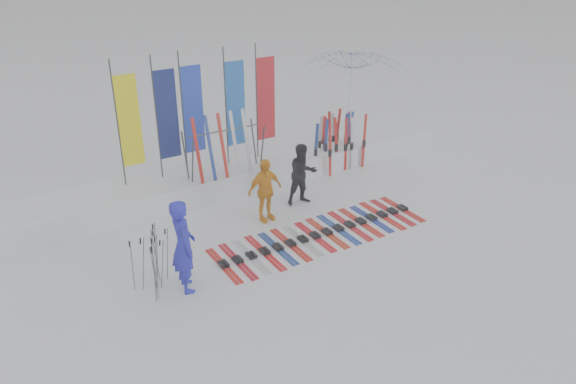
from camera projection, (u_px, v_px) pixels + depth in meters
ground at (319, 263)px, 12.10m from camera, size 120.00×120.00×0.00m
snow_bank at (226, 176)px, 15.51m from camera, size 14.00×1.60×0.60m
person_blue at (183, 246)px, 10.87m from camera, size 0.56×0.77×1.96m
person_black at (303, 174)px, 14.35m from camera, size 0.86×0.70×1.63m
person_yellow at (265, 190)px, 13.53m from camera, size 0.97×0.48×1.61m
tent_canopy at (351, 93)px, 18.79m from camera, size 3.52×3.57×2.96m
ski_row at (321, 234)px, 13.17m from camera, size 5.22×1.68×0.07m
pole_cluster at (154, 262)px, 11.03m from camera, size 0.80×0.89×1.24m
feather_flags at (199, 110)px, 14.56m from camera, size 4.37×0.17×3.20m
ski_rack at (224, 145)px, 14.65m from camera, size 2.04×0.80×1.23m
upright_skis at (337, 141)px, 16.59m from camera, size 1.66×1.14×1.67m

